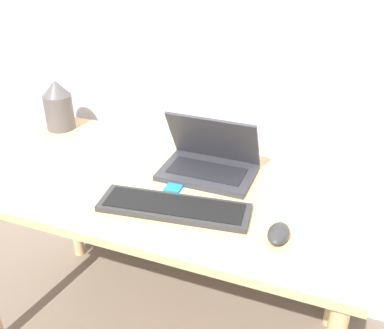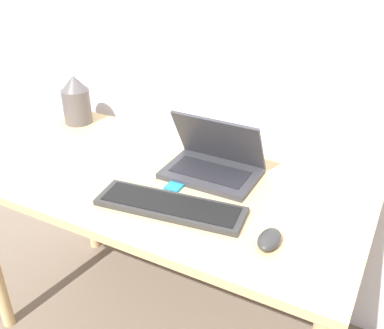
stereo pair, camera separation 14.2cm
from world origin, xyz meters
The scene contains 7 objects.
wall_back centered at (0.00, 0.76, 1.25)m, with size 6.00×0.05×2.50m.
desk centered at (0.00, 0.35, 0.66)m, with size 1.37×0.70×0.75m.
laptop centered at (0.13, 0.46, 0.80)m, with size 0.32×0.22×0.21m.
keyboard centered at (0.11, 0.20, 0.76)m, with size 0.48×0.19×0.02m.
mouse centered at (0.43, 0.18, 0.77)m, with size 0.06×0.10×0.03m.
vase centered at (-0.57, 0.58, 0.85)m, with size 0.12×0.12×0.21m.
mp3_player centered at (0.06, 0.32, 0.75)m, with size 0.05×0.07×0.01m.
Camera 1 is at (0.57, -0.83, 1.55)m, focal length 42.00 mm.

